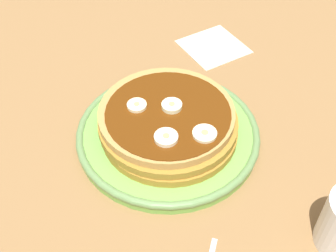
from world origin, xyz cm
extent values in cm
cube|color=olive|center=(0.00, 0.00, -1.50)|extent=(140.00, 140.00, 3.00)
cylinder|color=#72B74C|center=(0.00, 0.00, 0.86)|extent=(27.72, 27.72, 1.72)
torus|color=#658B50|center=(0.00, 0.00, 1.46)|extent=(28.09, 28.09, 1.20)
cylinder|color=#A3762A|center=(0.55, 0.07, 2.36)|extent=(20.52, 20.52, 1.28)
cylinder|color=olive|center=(-0.36, 0.06, 3.64)|extent=(20.92, 20.92, 1.28)
cylinder|color=#B58A49|center=(-0.51, -0.40, 4.93)|extent=(20.34, 20.34, 1.28)
cylinder|color=#592B0A|center=(0.00, 0.00, 5.65)|extent=(18.57, 18.57, 0.16)
cylinder|color=#EBEEBC|center=(-0.67, 0.92, 5.99)|extent=(3.06, 3.06, 0.85)
cylinder|color=tan|center=(-0.67, 0.92, 6.46)|extent=(0.86, 0.86, 0.08)
cylinder|color=#F9ECB8|center=(-2.98, -3.70, 5.90)|extent=(2.93, 2.93, 0.65)
cylinder|color=tan|center=(-2.98, -3.70, 6.26)|extent=(0.82, 0.82, 0.08)
cylinder|color=#EFE7B9|center=(6.25, 2.73, 5.88)|extent=(3.45, 3.45, 0.62)
cylinder|color=tan|center=(6.25, 2.73, 6.23)|extent=(0.97, 0.97, 0.08)
cylinder|color=#F7EDC5|center=(4.75, -2.47, 5.96)|extent=(3.34, 3.34, 0.78)
cylinder|color=tan|center=(4.75, -2.47, 6.39)|extent=(0.94, 0.94, 0.08)
cube|color=beige|center=(-18.29, 18.09, 0.15)|extent=(12.16, 12.16, 0.30)
camera|label=1|loc=(41.72, -19.11, 49.92)|focal=46.62mm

